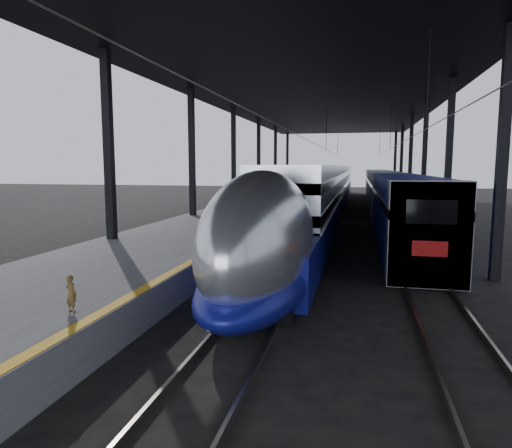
% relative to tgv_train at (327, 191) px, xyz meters
% --- Properties ---
extents(ground, '(160.00, 160.00, 0.00)m').
position_rel_tgv_train_xyz_m(ground, '(-2.00, -27.22, -1.96)').
color(ground, black).
rests_on(ground, ground).
extents(platform, '(6.00, 80.00, 1.00)m').
position_rel_tgv_train_xyz_m(platform, '(-5.50, -7.22, -1.46)').
color(platform, '#4C4C4F').
rests_on(platform, ground).
extents(yellow_strip, '(0.30, 80.00, 0.01)m').
position_rel_tgv_train_xyz_m(yellow_strip, '(-2.70, -7.22, -0.95)').
color(yellow_strip, gold).
rests_on(yellow_strip, platform).
extents(rails, '(6.52, 80.00, 0.16)m').
position_rel_tgv_train_xyz_m(rails, '(2.50, -7.22, -1.88)').
color(rails, slate).
rests_on(rails, ground).
extents(canopy, '(18.00, 75.00, 9.47)m').
position_rel_tgv_train_xyz_m(canopy, '(-0.10, -7.22, 7.16)').
color(canopy, black).
rests_on(canopy, ground).
extents(tgv_train, '(2.92, 65.20, 4.19)m').
position_rel_tgv_train_xyz_m(tgv_train, '(0.00, 0.00, 0.00)').
color(tgv_train, silver).
rests_on(tgv_train, ground).
extents(second_train, '(2.67, 56.05, 3.67)m').
position_rel_tgv_train_xyz_m(second_train, '(5.00, 2.95, -0.10)').
color(second_train, navy).
rests_on(second_train, ground).
extents(child, '(0.35, 0.28, 0.82)m').
position_rel_tgv_train_xyz_m(child, '(-3.36, -31.56, -0.55)').
color(child, '#533D1B').
rests_on(child, platform).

